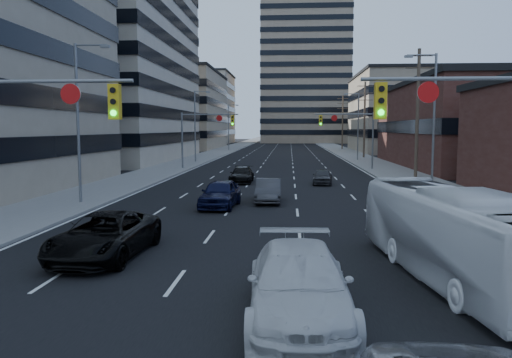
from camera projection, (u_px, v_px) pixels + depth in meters
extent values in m
cube|color=black|center=(284.00, 144.00, 136.95)|extent=(18.00, 300.00, 0.02)
cube|color=slate|center=(243.00, 144.00, 137.70)|extent=(5.00, 300.00, 0.15)
cube|color=slate|center=(326.00, 144.00, 136.18)|extent=(5.00, 300.00, 0.15)
cube|color=#ADA089|center=(81.00, 57.00, 67.83)|extent=(26.00, 34.00, 28.00)
cube|color=gray|center=(172.00, 111.00, 107.95)|extent=(20.00, 30.00, 16.00)
cube|color=#472119|center=(493.00, 127.00, 55.49)|extent=(20.00, 30.00, 9.00)
cube|color=gray|center=(416.00, 114.00, 92.89)|extent=(22.00, 28.00, 14.00)
cube|color=gray|center=(305.00, 48.00, 153.48)|extent=(26.00, 26.00, 58.00)
cube|color=#ADA089|center=(190.00, 109.00, 147.72)|extent=(24.00, 24.00, 20.00)
cube|color=gray|center=(403.00, 122.00, 134.23)|extent=(22.00, 22.00, 12.00)
cylinder|color=slate|center=(32.00, 81.00, 15.70)|extent=(6.50, 0.12, 0.12)
cube|color=gold|center=(115.00, 102.00, 15.59)|extent=(0.35, 0.28, 1.10)
cylinder|color=black|center=(113.00, 90.00, 15.40)|extent=(0.18, 0.06, 0.18)
cylinder|color=black|center=(113.00, 102.00, 15.43)|extent=(0.18, 0.06, 0.18)
cylinder|color=#0CE526|center=(113.00, 113.00, 15.47)|extent=(0.18, 0.06, 0.18)
cylinder|color=white|center=(71.00, 94.00, 15.63)|extent=(0.64, 0.06, 0.64)
cylinder|color=slate|center=(471.00, 78.00, 14.81)|extent=(6.50, 0.12, 0.12)
cube|color=gold|center=(380.00, 101.00, 15.05)|extent=(0.35, 0.28, 1.10)
cylinder|color=black|center=(382.00, 89.00, 14.85)|extent=(0.18, 0.06, 0.18)
cylinder|color=black|center=(381.00, 101.00, 14.89)|extent=(0.18, 0.06, 0.18)
cylinder|color=#0CE526|center=(381.00, 112.00, 14.92)|extent=(0.18, 0.06, 0.18)
cylinder|color=white|center=(428.00, 92.00, 14.90)|extent=(0.64, 0.06, 0.64)
cylinder|color=slate|center=(182.00, 141.00, 52.93)|extent=(0.18, 0.18, 6.00)
cylinder|color=slate|center=(210.00, 114.00, 52.45)|extent=(6.00, 0.12, 0.12)
cube|color=gold|center=(233.00, 121.00, 52.35)|extent=(0.35, 0.28, 1.10)
cylinder|color=black|center=(232.00, 117.00, 52.16)|extent=(0.18, 0.06, 0.18)
cylinder|color=black|center=(232.00, 121.00, 52.19)|extent=(0.18, 0.06, 0.18)
cylinder|color=#0CE526|center=(232.00, 124.00, 52.23)|extent=(0.18, 0.06, 0.18)
cylinder|color=white|center=(219.00, 118.00, 52.39)|extent=(0.64, 0.06, 0.64)
cylinder|color=slate|center=(373.00, 141.00, 51.60)|extent=(0.18, 0.18, 6.00)
cylinder|color=slate|center=(344.00, 114.00, 51.52)|extent=(6.00, 0.12, 0.12)
cube|color=gold|center=(321.00, 120.00, 51.74)|extent=(0.35, 0.28, 1.10)
cylinder|color=black|center=(321.00, 117.00, 51.55)|extent=(0.18, 0.06, 0.18)
cylinder|color=black|center=(321.00, 120.00, 51.59)|extent=(0.18, 0.06, 0.18)
cylinder|color=#0CE526|center=(321.00, 124.00, 51.62)|extent=(0.18, 0.06, 0.18)
cylinder|color=white|center=(334.00, 118.00, 51.60)|extent=(0.64, 0.06, 0.64)
cylinder|color=#4C3D2D|center=(417.00, 115.00, 42.27)|extent=(0.28, 0.28, 11.00)
cube|color=#4C3D2D|center=(419.00, 56.00, 41.78)|extent=(2.20, 0.10, 0.10)
cube|color=#4C3D2D|center=(419.00, 68.00, 41.88)|extent=(2.20, 0.10, 0.10)
cube|color=#4C3D2D|center=(418.00, 80.00, 41.98)|extent=(2.20, 0.10, 0.10)
cylinder|color=#4C3D2D|center=(364.00, 120.00, 72.05)|extent=(0.28, 0.28, 11.00)
cube|color=#4C3D2D|center=(365.00, 86.00, 71.56)|extent=(2.20, 0.10, 0.10)
cube|color=#4C3D2D|center=(365.00, 93.00, 71.66)|extent=(2.20, 0.10, 0.10)
cube|color=#4C3D2D|center=(365.00, 100.00, 71.76)|extent=(2.20, 0.10, 0.10)
cylinder|color=#4C3D2D|center=(342.00, 123.00, 101.83)|extent=(0.28, 0.28, 11.00)
cube|color=#4C3D2D|center=(343.00, 98.00, 101.34)|extent=(2.20, 0.10, 0.10)
cube|color=#4C3D2D|center=(343.00, 103.00, 101.44)|extent=(2.20, 0.10, 0.10)
cube|color=#4C3D2D|center=(343.00, 108.00, 101.54)|extent=(2.20, 0.10, 0.10)
cylinder|color=slate|center=(78.00, 125.00, 27.99)|extent=(0.16, 0.16, 9.00)
cylinder|color=slate|center=(91.00, 45.00, 27.49)|extent=(1.80, 0.10, 0.10)
cube|color=slate|center=(105.00, 46.00, 27.44)|extent=(0.50, 0.22, 0.14)
cylinder|color=slate|center=(195.00, 127.00, 62.74)|extent=(0.16, 0.16, 9.00)
cylinder|color=slate|center=(202.00, 92.00, 62.23)|extent=(1.80, 0.10, 0.10)
cube|color=slate|center=(208.00, 92.00, 62.19)|extent=(0.50, 0.22, 0.14)
cylinder|color=slate|center=(229.00, 128.00, 97.48)|extent=(0.16, 0.16, 9.00)
cylinder|color=slate|center=(233.00, 105.00, 96.98)|extent=(1.80, 0.10, 0.10)
cube|color=slate|center=(237.00, 105.00, 96.93)|extent=(0.50, 0.22, 0.14)
cylinder|color=slate|center=(434.00, 126.00, 31.57)|extent=(0.16, 0.16, 9.00)
cylinder|color=slate|center=(422.00, 55.00, 31.18)|extent=(1.80, 0.10, 0.10)
cube|color=slate|center=(409.00, 56.00, 31.24)|extent=(0.50, 0.22, 0.14)
cylinder|color=slate|center=(358.00, 127.00, 66.31)|extent=(0.16, 0.16, 9.00)
cylinder|color=slate|center=(352.00, 94.00, 65.93)|extent=(1.80, 0.10, 0.10)
cube|color=slate|center=(346.00, 94.00, 65.99)|extent=(0.50, 0.22, 0.14)
imported|color=black|center=(105.00, 236.00, 16.70)|extent=(2.74, 5.47, 1.49)
imported|color=silver|center=(299.00, 284.00, 11.25)|extent=(2.45, 5.67, 1.63)
imported|color=white|center=(452.00, 234.00, 14.15)|extent=(3.48, 9.75, 2.66)
imported|color=black|center=(220.00, 194.00, 27.32)|extent=(2.11, 4.62, 1.54)
imported|color=#38383A|center=(268.00, 191.00, 29.30)|extent=(1.54, 4.19, 1.37)
imported|color=black|center=(242.00, 175.00, 39.73)|extent=(1.77, 4.34, 1.26)
imported|color=#343437|center=(323.00, 176.00, 38.66)|extent=(1.78, 3.71, 1.22)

